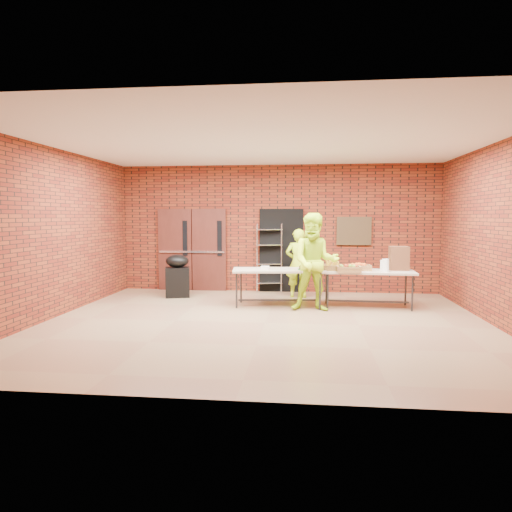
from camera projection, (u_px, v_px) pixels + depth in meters
The scene contains 19 objects.
room at pixel (265, 234), 8.06m from camera, with size 8.08×7.08×3.28m.
double_doors at pixel (192, 250), 11.75m from camera, with size 1.78×0.12×2.10m.
dark_doorway at pixel (281, 250), 11.53m from camera, with size 1.10×0.06×2.10m, color black.
bronze_plaque at pixel (354, 231), 11.28m from camera, with size 0.85×0.04×0.70m, color #3E2D18.
wire_rack at pixel (269, 258), 11.44m from camera, with size 0.63×0.21×1.73m, color silver, non-canonical shape.
table_left at pixel (279, 272), 9.67m from camera, with size 2.01×1.02×0.80m.
table_right at pixel (368, 274), 9.54m from camera, with size 1.93×0.88×0.78m.
basket_bananas at pixel (331, 267), 9.60m from camera, with size 0.47×0.37×0.15m.
basket_oranges at pixel (359, 267), 9.59m from camera, with size 0.47×0.36×0.14m.
basket_apples at pixel (349, 268), 9.34m from camera, with size 0.48×0.37×0.15m.
muffin_tray at pixel (307, 268), 9.56m from camera, with size 0.38×0.38×0.09m.
napkin_box at pixel (265, 267), 9.73m from camera, with size 0.17×0.12×0.06m, color white.
coffee_dispenser at pixel (399, 258), 9.60m from camera, with size 0.38×0.34×0.50m, color brown.
cup_stack_front at pixel (384, 265), 9.34m from camera, with size 0.09×0.09×0.26m, color white.
cup_stack_mid at pixel (387, 265), 9.29m from camera, with size 0.09×0.09×0.27m, color white.
cup_stack_back at pixel (382, 265), 9.49m from camera, with size 0.07×0.07×0.22m, color white.
covered_grill at pixel (177, 276), 10.82m from camera, with size 0.66×0.59×1.01m.
volunteer_woman at pixel (298, 263), 10.73m from camera, with size 0.59×0.39×1.62m, color #BCEB1A.
volunteer_man at pixel (315, 262), 9.19m from camera, with size 0.96×0.75×1.98m, color #BCEB1A.
Camera 1 is at (0.71, -8.04, 1.91)m, focal length 32.00 mm.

